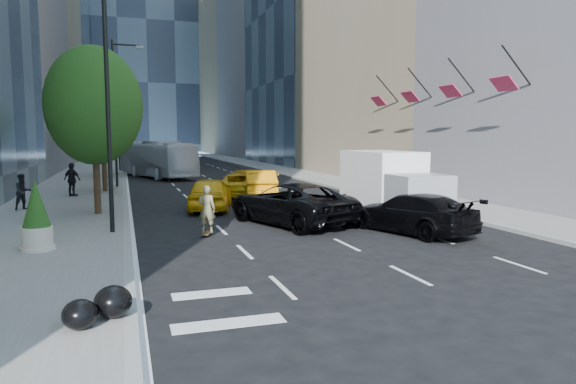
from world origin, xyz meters
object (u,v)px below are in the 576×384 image
object	(u,v)px
box_truck	(390,185)
planter_shrub	(36,217)
skateboarder	(207,212)
black_sedan_lincoln	(291,204)
black_sedan_mercedes	(412,213)
city_bus	(157,159)

from	to	relation	value
box_truck	planter_shrub	xyz separation A→B (m)	(-13.62, -2.71, -0.33)
skateboarder	black_sedan_lincoln	size ratio (longest dim) A/B	0.28
black_sedan_mercedes	planter_shrub	size ratio (longest dim) A/B	2.41
box_truck	black_sedan_lincoln	bearing A→B (deg)	177.32
planter_shrub	city_bus	bearing A→B (deg)	79.74
skateboarder	city_bus	world-z (taller)	city_bus
black_sedan_lincoln	city_bus	xyz separation A→B (m)	(-3.70, 27.02, 0.75)
black_sedan_lincoln	city_bus	bearing A→B (deg)	-102.40
black_sedan_mercedes	black_sedan_lincoln	bearing A→B (deg)	-59.85
skateboarder	black_sedan_mercedes	xyz separation A→B (m)	(7.40, -1.79, -0.11)
skateboarder	box_truck	size ratio (longest dim) A/B	0.28
black_sedan_mercedes	city_bus	xyz separation A→B (m)	(-7.40, 30.32, 0.85)
black_sedan_mercedes	planter_shrub	bearing A→B (deg)	-19.79
black_sedan_mercedes	city_bus	distance (m)	31.22
box_truck	planter_shrub	world-z (taller)	box_truck
skateboarder	city_bus	bearing A→B (deg)	-68.14
skateboarder	box_truck	bearing A→B (deg)	-149.27
black_sedan_lincoln	planter_shrub	xyz separation A→B (m)	(-9.12, -2.93, 0.33)
black_sedan_lincoln	planter_shrub	size ratio (longest dim) A/B	2.84
city_bus	box_truck	bearing A→B (deg)	-91.82
planter_shrub	black_sedan_mercedes	bearing A→B (deg)	-1.62
planter_shrub	skateboarder	bearing A→B (deg)	14.76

